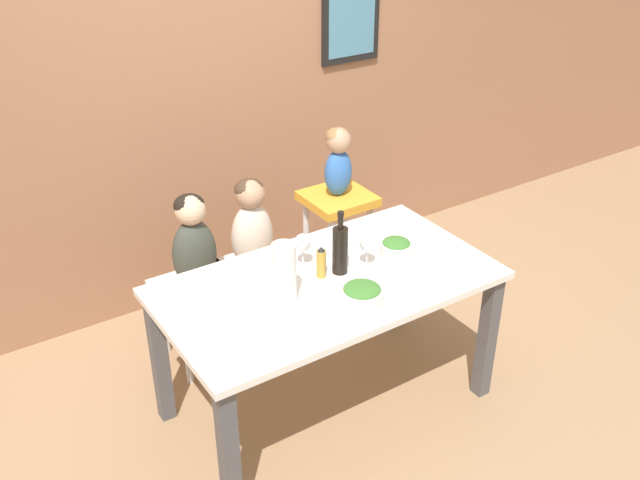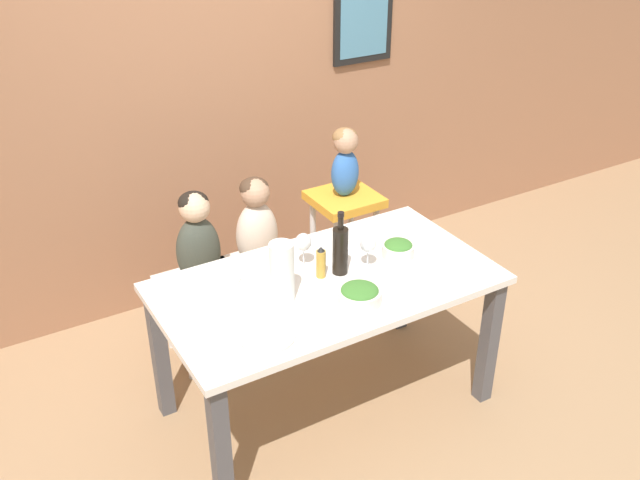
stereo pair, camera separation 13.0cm
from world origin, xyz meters
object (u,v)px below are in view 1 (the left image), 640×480
object	(u,v)px
person_child_center	(252,224)
wine_glass_far	(303,243)
salad_bowl_large	(362,293)
salad_bowl_small	(396,247)
chair_right_highchair	(337,221)
person_child_left	(193,241)
wine_bottle	(340,249)
paper_towel_roll	(284,273)
chair_far_left	(199,297)
chair_far_center	(255,279)
dinner_plate_front_left	(273,338)
person_baby_right	(338,157)
wine_glass_near	(368,243)
dinner_plate_back_left	(216,281)

from	to	relation	value
person_child_center	wine_glass_far	size ratio (longest dim) A/B	3.04
person_child_center	salad_bowl_large	xyz separation A→B (m)	(0.05, -0.91, 0.05)
wine_glass_far	salad_bowl_small	size ratio (longest dim) A/B	1.08
chair_right_highchair	salad_bowl_large	bearing A→B (deg)	-118.64
person_child_left	wine_bottle	size ratio (longest dim) A/B	1.67
salad_bowl_small	paper_towel_roll	bearing A→B (deg)	-175.62
chair_far_left	paper_towel_roll	distance (m)	0.88
chair_far_left	person_child_left	world-z (taller)	person_child_left
chair_far_center	person_child_center	xyz separation A→B (m)	(0.00, 0.00, 0.34)
dinner_plate_front_left	chair_right_highchair	bearing A→B (deg)	44.27
chair_far_left	paper_towel_roll	world-z (taller)	paper_towel_roll
chair_far_left	dinner_plate_front_left	world-z (taller)	dinner_plate_front_left
person_child_left	person_baby_right	distance (m)	0.92
chair_far_left	person_child_center	xyz separation A→B (m)	(0.33, 0.00, 0.34)
wine_glass_near	salad_bowl_small	size ratio (longest dim) A/B	1.08
chair_far_center	person_child_center	size ratio (longest dim) A/B	0.88
wine_bottle	dinner_plate_front_left	distance (m)	0.60
person_child_left	wine_bottle	xyz separation A→B (m)	(0.44, -0.66, 0.14)
paper_towel_roll	wine_glass_near	xyz separation A→B (m)	(0.47, 0.03, -0.01)
salad_bowl_small	dinner_plate_front_left	bearing A→B (deg)	-162.70
salad_bowl_large	wine_bottle	bearing A→B (deg)	77.35
chair_far_left	person_child_center	distance (m)	0.48
chair_right_highchair	wine_bottle	distance (m)	0.84
paper_towel_roll	dinner_plate_back_left	xyz separation A→B (m)	(-0.19, 0.30, -0.13)
person_baby_right	paper_towel_roll	distance (m)	1.07
wine_glass_far	dinner_plate_back_left	world-z (taller)	wine_glass_far
wine_glass_near	wine_glass_far	size ratio (longest dim) A/B	1.00
chair_far_left	wine_glass_far	world-z (taller)	wine_glass_far
wine_bottle	wine_glass_far	world-z (taller)	wine_bottle
person_child_left	dinner_plate_front_left	world-z (taller)	person_child_left
paper_towel_roll	salad_bowl_large	world-z (taller)	paper_towel_roll
chair_far_center	chair_far_left	bearing A→B (deg)	180.00
person_child_left	person_baby_right	xyz separation A→B (m)	(0.89, 0.00, 0.25)
chair_far_left	dinner_plate_front_left	bearing A→B (deg)	-94.53
chair_far_left	dinner_plate_back_left	size ratio (longest dim) A/B	2.01
person_baby_right	salad_bowl_small	xyz separation A→B (m)	(-0.12, -0.68, -0.20)
wine_bottle	wine_glass_far	distance (m)	0.18
chair_far_center	person_child_left	bearing A→B (deg)	179.82
wine_glass_far	salad_bowl_large	distance (m)	0.40
dinner_plate_back_left	chair_far_left	bearing A→B (deg)	79.47
wine_glass_near	dinner_plate_back_left	world-z (taller)	wine_glass_near
person_child_center	dinner_plate_back_left	world-z (taller)	person_child_center
chair_far_left	person_child_center	size ratio (longest dim) A/B	0.88
dinner_plate_front_left	chair_far_left	bearing A→B (deg)	85.47
chair_far_left	salad_bowl_large	world-z (taller)	salad_bowl_large
person_child_left	dinner_plate_back_left	xyz separation A→B (m)	(-0.08, -0.43, 0.02)
person_child_center	salad_bowl_large	bearing A→B (deg)	-86.66
wine_glass_near	dinner_plate_back_left	xyz separation A→B (m)	(-0.66, 0.27, -0.12)
wine_bottle	dinner_plate_back_left	size ratio (longest dim) A/B	1.36
wine_bottle	salad_bowl_small	size ratio (longest dim) A/B	1.97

